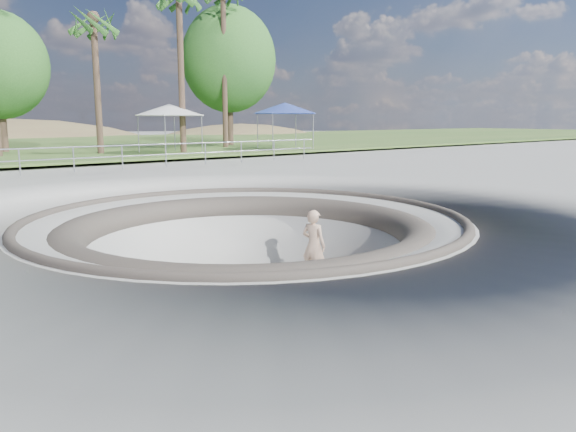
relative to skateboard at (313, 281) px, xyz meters
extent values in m
plane|color=gray|center=(-1.94, 0.21, 1.83)|extent=(180.00, 180.00, 0.00)
torus|color=gray|center=(-1.94, 0.21, -0.17)|extent=(14.00, 14.00, 4.00)
cylinder|color=gray|center=(-1.94, 0.21, -0.12)|extent=(6.60, 6.60, 0.10)
torus|color=#453F37|center=(-1.94, 0.21, 1.81)|extent=(10.24, 10.24, 0.24)
torus|color=#453F37|center=(-1.94, 0.21, 1.38)|extent=(8.91, 8.91, 0.81)
ellipsoid|color=brown|center=(6.06, 60.21, -6.03)|extent=(61.60, 44.00, 28.60)
ellipsoid|color=brown|center=(33.06, 52.21, -3.53)|extent=(42.00, 30.00, 19.50)
cylinder|color=#97999F|center=(-1.94, 12.21, 3.00)|extent=(25.00, 0.05, 0.05)
cylinder|color=#97999F|center=(-1.94, 12.21, 2.55)|extent=(25.00, 0.05, 0.05)
cube|color=#8D5F38|center=(0.00, 0.00, 0.01)|extent=(0.83, 0.46, 0.02)
cylinder|color=silver|center=(0.00, 0.00, -0.03)|extent=(0.09, 0.17, 0.04)
cylinder|color=silver|center=(0.00, 0.00, -0.03)|extent=(0.09, 0.17, 0.04)
cylinder|color=beige|center=(0.00, 0.00, -0.03)|extent=(0.07, 0.05, 0.06)
cylinder|color=beige|center=(0.00, 0.00, -0.03)|extent=(0.07, 0.05, 0.06)
cylinder|color=beige|center=(0.00, 0.00, -0.03)|extent=(0.07, 0.05, 0.06)
cylinder|color=beige|center=(0.00, 0.00, -0.03)|extent=(0.07, 0.05, 0.06)
imported|color=#D5AA8A|center=(0.00, 0.00, 0.94)|extent=(0.60, 0.76, 1.84)
cylinder|color=#97999F|center=(4.96, 18.66, 3.15)|extent=(0.06, 0.06, 2.07)
cylinder|color=#97999F|center=(7.60, 18.66, 3.15)|extent=(0.06, 0.06, 2.07)
cylinder|color=#97999F|center=(4.96, 21.29, 3.15)|extent=(0.06, 0.06, 2.07)
cylinder|color=#97999F|center=(7.60, 21.29, 3.15)|extent=(0.06, 0.06, 2.07)
cube|color=silver|center=(6.28, 19.98, 4.28)|extent=(3.25, 3.25, 0.08)
cone|color=silver|center=(6.28, 19.98, 4.61)|extent=(5.51, 5.51, 0.66)
cylinder|color=#97999F|center=(12.49, 17.25, 3.21)|extent=(0.06, 0.06, 2.20)
cylinder|color=#97999F|center=(15.28, 17.25, 3.21)|extent=(0.06, 0.06, 2.20)
cylinder|color=#97999F|center=(12.49, 20.05, 3.21)|extent=(0.06, 0.06, 2.20)
cylinder|color=#97999F|center=(15.28, 20.05, 3.21)|extent=(0.06, 0.06, 2.20)
cube|color=#293D95|center=(13.88, 18.65, 4.41)|extent=(3.70, 3.70, 0.08)
cone|color=#293D95|center=(13.88, 18.65, 4.76)|extent=(5.70, 5.70, 0.70)
cylinder|color=brown|center=(2.67, 21.60, 5.86)|extent=(0.36, 0.36, 7.71)
cylinder|color=brown|center=(6.83, 19.42, 6.68)|extent=(0.36, 0.36, 9.35)
cylinder|color=brown|center=(12.07, 23.02, 7.46)|extent=(0.36, 0.36, 10.91)
cylinder|color=brown|center=(-1.29, 26.65, 4.42)|extent=(0.44, 0.44, 4.84)
cylinder|color=brown|center=(13.93, 25.26, 4.96)|extent=(0.44, 0.44, 5.92)
ellipsoid|color=#27591E|center=(13.93, 25.26, 8.35)|extent=(7.07, 6.43, 7.71)
camera|label=1|loc=(-9.26, -10.48, 4.17)|focal=35.00mm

